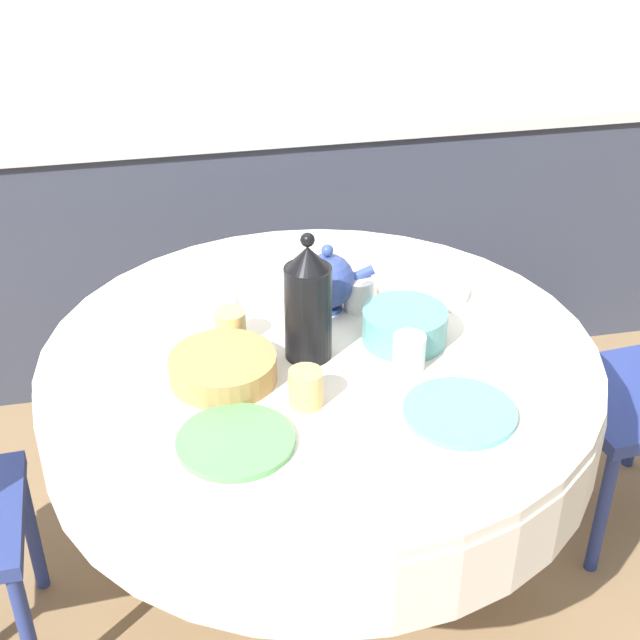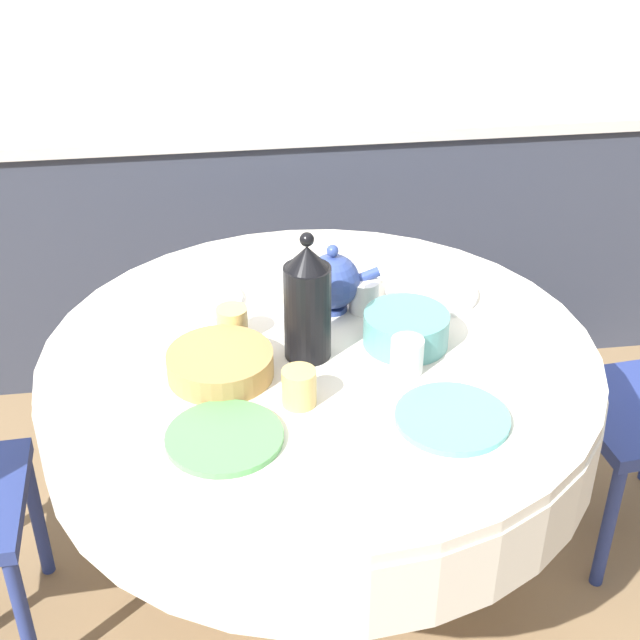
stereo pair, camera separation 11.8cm
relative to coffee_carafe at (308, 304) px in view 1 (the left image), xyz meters
The scene contains 15 objects.
ground_plane 0.90m from the coffee_carafe, 27.32° to the left, with size 12.00×12.00×0.00m, color #8E704C.
kitchen_counter 1.39m from the coffee_carafe, 88.69° to the left, with size 3.24×0.64×0.92m.
dining_table 0.26m from the coffee_carafe, 27.32° to the left, with size 1.29×1.29×0.76m.
plate_near_left 0.37m from the coffee_carafe, 125.52° to the right, with size 0.24×0.24×0.01m, color #5BA85B.
cup_near_left 0.21m from the coffee_carafe, 102.65° to the right, with size 0.07×0.07×0.08m, color #DBB766.
plate_near_right 0.41m from the coffee_carafe, 47.34° to the right, with size 0.24×0.24×0.01m, color #60BCB7.
cup_near_right 0.25m from the coffee_carafe, 24.52° to the right, with size 0.07×0.07×0.08m, color white.
plate_far_left 0.39m from the coffee_carafe, 132.83° to the left, with size 0.24×0.24×0.01m, color white.
cup_far_left 0.21m from the coffee_carafe, 151.19° to the left, with size 0.07×0.07×0.08m, color #DBB766.
plate_far_right 0.43m from the coffee_carafe, 33.48° to the left, with size 0.24×0.24×0.01m, color white.
cup_far_right 0.26m from the coffee_carafe, 47.85° to the left, with size 0.07×0.07×0.08m, color white.
coffee_carafe is the anchor object (origin of this frame).
teapot 0.22m from the coffee_carafe, 65.83° to the left, with size 0.19×0.14×0.18m.
bread_basket 0.23m from the coffee_carafe, 164.44° to the right, with size 0.23×0.23×0.06m, color #AD844C.
fruit_bowl 0.25m from the coffee_carafe, ahead, with size 0.20×0.20×0.08m, color #569993.
Camera 1 is at (-0.35, -1.68, 1.88)m, focal length 50.00 mm.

